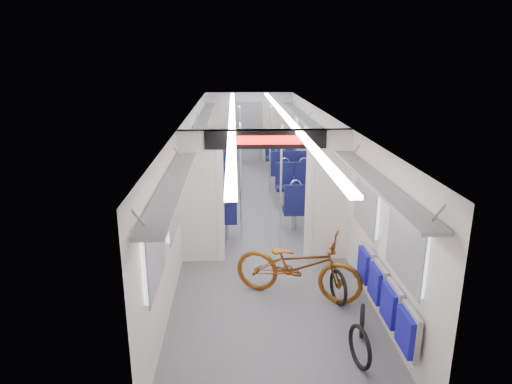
% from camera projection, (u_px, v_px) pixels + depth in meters
% --- Properties ---
extents(carriage, '(12.00, 12.02, 2.31)m').
position_uv_depth(carriage, '(259.00, 155.00, 9.38)').
color(carriage, '#515456').
rests_on(carriage, ground).
extents(bicycle, '(2.02, 1.32, 1.01)m').
position_uv_depth(bicycle, '(298.00, 265.00, 6.72)').
color(bicycle, brown).
rests_on(bicycle, ground).
extents(flip_bench, '(0.12, 2.11, 0.52)m').
position_uv_depth(flip_bench, '(384.00, 294.00, 5.76)').
color(flip_bench, gray).
rests_on(flip_bench, carriage).
extents(bike_hoop_a, '(0.16, 0.52, 0.52)m').
position_uv_depth(bike_hoop_a, '(360.00, 349.00, 5.24)').
color(bike_hoop_a, black).
rests_on(bike_hoop_a, ground).
extents(bike_hoop_b, '(0.17, 0.44, 0.44)m').
position_uv_depth(bike_hoop_b, '(362.00, 323.00, 5.82)').
color(bike_hoop_b, black).
rests_on(bike_hoop_b, ground).
extents(bike_hoop_c, '(0.17, 0.53, 0.53)m').
position_uv_depth(bike_hoop_c, '(338.00, 289.00, 6.57)').
color(bike_hoop_c, black).
rests_on(bike_hoop_c, ground).
extents(seat_bay_near_left, '(0.91, 2.08, 1.10)m').
position_uv_depth(seat_bay_near_left, '(215.00, 199.00, 9.66)').
color(seat_bay_near_left, '#0D103D').
rests_on(seat_bay_near_left, ground).
extents(seat_bay_near_right, '(0.92, 2.11, 1.11)m').
position_uv_depth(seat_bay_near_right, '(300.00, 192.00, 10.18)').
color(seat_bay_near_right, '#0D103D').
rests_on(seat_bay_near_right, ground).
extents(seat_bay_far_left, '(0.89, 1.99, 1.07)m').
position_uv_depth(seat_bay_far_left, '(220.00, 161.00, 13.21)').
color(seat_bay_far_left, '#0D103D').
rests_on(seat_bay_far_left, ground).
extents(seat_bay_far_right, '(0.95, 2.27, 1.16)m').
position_uv_depth(seat_bay_far_right, '(284.00, 159.00, 13.29)').
color(seat_bay_far_right, '#0D103D').
rests_on(seat_bay_far_right, ground).
extents(stanchion_near_left, '(0.04, 0.04, 2.30)m').
position_uv_depth(stanchion_near_left, '(241.00, 184.00, 8.58)').
color(stanchion_near_left, silver).
rests_on(stanchion_near_left, ground).
extents(stanchion_near_right, '(0.04, 0.04, 2.30)m').
position_uv_depth(stanchion_near_right, '(281.00, 188.00, 8.31)').
color(stanchion_near_right, silver).
rests_on(stanchion_near_right, ground).
extents(stanchion_far_left, '(0.04, 0.04, 2.30)m').
position_uv_depth(stanchion_far_left, '(240.00, 152.00, 11.39)').
color(stanchion_far_left, silver).
rests_on(stanchion_far_left, ground).
extents(stanchion_far_right, '(0.04, 0.04, 2.30)m').
position_uv_depth(stanchion_far_right, '(270.00, 152.00, 11.42)').
color(stanchion_far_right, silver).
rests_on(stanchion_far_right, ground).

